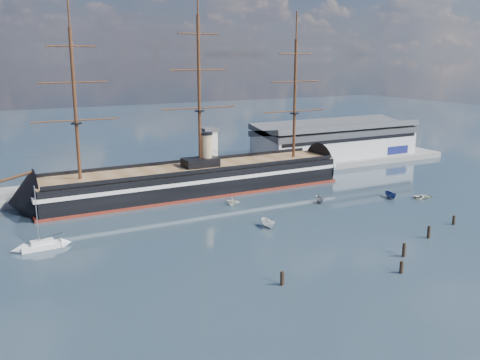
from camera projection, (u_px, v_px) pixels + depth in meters
name	position (u px, v px, depth m)	size (l,w,h in m)	color
ground	(251.00, 207.00, 141.19)	(600.00, 600.00, 0.00)	#20303F
quay	(225.00, 176.00, 176.73)	(180.00, 18.00, 2.00)	slate
warehouse	(335.00, 140.00, 200.11)	(63.00, 21.00, 11.60)	#B7BABC
quay_tower	(209.00, 150.00, 168.74)	(5.00, 5.00, 15.00)	silver
warship	(189.00, 180.00, 153.17)	(112.99, 17.46, 53.94)	black
sailboat	(42.00, 245.00, 110.42)	(8.61, 2.93, 13.59)	silver
motorboat_a	(268.00, 228.00, 124.16)	(6.20, 2.27, 2.48)	white
motorboat_c	(320.00, 203.00, 145.08)	(5.57, 2.04, 2.23)	gray
motorboat_d	(233.00, 205.00, 143.07)	(6.24, 2.70, 2.29)	silver
motorboat_e	(424.00, 199.00, 149.32)	(3.39, 1.36, 1.58)	beige
motorboat_f	(391.00, 198.00, 149.59)	(5.64, 2.07, 2.25)	navy
piling_near_left	(282.00, 285.00, 93.29)	(0.64, 0.64, 3.25)	black
piling_near_mid	(401.00, 273.00, 98.33)	(0.64, 0.64, 3.07)	black
piling_near_right	(428.00, 238.00, 117.08)	(0.64, 0.64, 3.52)	black
piling_far_right	(453.00, 224.00, 126.51)	(0.64, 0.64, 2.96)	black
piling_extra	(403.00, 257.00, 106.43)	(0.64, 0.64, 3.54)	black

